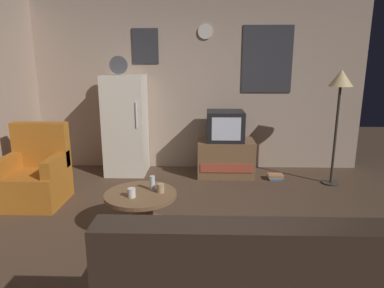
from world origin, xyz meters
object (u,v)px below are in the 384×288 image
mug_ceramic_white (132,193)px  wine_glass (152,183)px  tv_stand (226,158)px  crt_tv (225,126)px  armchair (36,175)px  standing_lamp (340,87)px  mug_ceramic_tan (161,188)px  coffee_table (141,213)px  fridge (126,125)px  book_stack (275,177)px

mug_ceramic_white → wine_glass: bearing=47.7°
tv_stand → crt_tv: size_ratio=1.56×
tv_stand → armchair: size_ratio=0.87×
tv_stand → standing_lamp: 1.87m
standing_lamp → mug_ceramic_tan: standing_lamp is taller
tv_stand → mug_ceramic_white: tv_stand is taller
tv_stand → wine_glass: 1.95m
armchair → tv_stand: bearing=24.4°
standing_lamp → coffee_table: (-2.45, -1.48, -1.15)m
fridge → book_stack: 2.37m
coffee_table → armchair: bearing=152.4°
mug_ceramic_white → armchair: size_ratio=0.09×
fridge → book_stack: bearing=-7.4°
coffee_table → mug_ceramic_white: 0.29m
fridge → mug_ceramic_white: fridge is taller
fridge → mug_ceramic_tan: bearing=-68.5°
standing_lamp → mug_ceramic_tan: bearing=-147.0°
mug_ceramic_tan → armchair: bearing=156.0°
standing_lamp → book_stack: standing_lamp is taller
fridge → tv_stand: size_ratio=2.11×
mug_ceramic_white → fridge: bearing=103.4°
fridge → wine_glass: 1.97m
tv_stand → standing_lamp: (1.48, -0.34, 1.09)m
mug_ceramic_white → armchair: armchair is taller
fridge → coffee_table: 2.07m
fridge → book_stack: size_ratio=8.11×
crt_tv → coffee_table: bearing=-117.6°
standing_lamp → book_stack: bearing=169.0°
mug_ceramic_white → book_stack: bearing=44.7°
coffee_table → wine_glass: wine_glass is taller
coffee_table → mug_ceramic_tan: 0.32m
wine_glass → mug_ceramic_white: size_ratio=1.67×
standing_lamp → mug_ceramic_white: standing_lamp is taller
standing_lamp → wine_glass: (-2.34, -1.40, -0.86)m
wine_glass → tv_stand: bearing=63.6°
fridge → armchair: (-0.87, -1.18, -0.42)m
fridge → armchair: 1.52m
fridge → crt_tv: fridge is taller
wine_glass → mug_ceramic_white: wine_glass is taller
tv_stand → fridge: bearing=176.3°
tv_stand → coffee_table: size_ratio=1.17×
mug_ceramic_white → mug_ceramic_tan: bearing=26.4°
standing_lamp → mug_ceramic_white: size_ratio=17.67×
wine_glass → mug_ceramic_tan: bearing=-34.5°
crt_tv → wine_glass: (-0.84, -1.73, -0.27)m
standing_lamp → mug_ceramic_white: (-2.51, -1.59, -0.89)m
tv_stand → standing_lamp: size_ratio=0.53×
crt_tv → armchair: 2.63m
standing_lamp → mug_ceramic_tan: 2.83m
coffee_table → book_stack: (1.69, 1.63, -0.17)m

